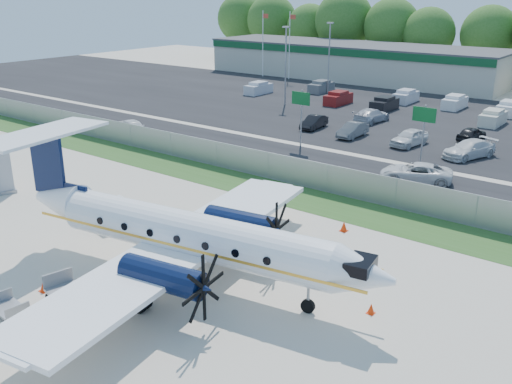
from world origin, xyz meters
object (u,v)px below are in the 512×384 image
Objects in this scene: aircraft at (185,233)px; baggage_cart_near at (10,309)px; baggage_cart_far at (68,294)px; pushback_tug at (111,211)px.

aircraft is 8.14m from baggage_cart_near.
baggage_cart_near is 0.72× the size of baggage_cart_far.
baggage_cart_far is at bearing 62.37° from baggage_cart_near.
baggage_cart_near is 2.41m from baggage_cart_far.
pushback_tug is at bearing 164.25° from aircraft.
aircraft is 6.58× the size of pushback_tug.
aircraft is 8.07× the size of baggage_cart_far.
baggage_cart_near is at bearing -62.71° from pushback_tug.
baggage_cart_near is (4.85, -9.40, -0.31)m from pushback_tug.
baggage_cart_far is (1.12, 2.13, 0.13)m from baggage_cart_near.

